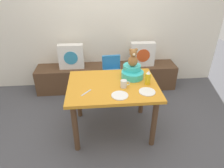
# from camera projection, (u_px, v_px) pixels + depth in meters

# --- Properties ---
(ground_plane) EXTENTS (8.00, 8.00, 0.00)m
(ground_plane) POSITION_uv_depth(u_px,v_px,m) (113.00, 128.00, 2.96)
(ground_plane) COLOR #4C4C51
(back_wall) EXTENTS (4.40, 0.10, 2.60)m
(back_wall) POSITION_uv_depth(u_px,v_px,m) (105.00, 17.00, 3.58)
(back_wall) COLOR silver
(back_wall) RESTS_ON ground_plane
(window_bench) EXTENTS (2.60, 0.44, 0.46)m
(window_bench) POSITION_uv_depth(u_px,v_px,m) (107.00, 77.00, 3.87)
(window_bench) COLOR brown
(window_bench) RESTS_ON ground_plane
(pillow_floral_left) EXTENTS (0.44, 0.15, 0.44)m
(pillow_floral_left) POSITION_uv_depth(u_px,v_px,m) (71.00, 57.00, 3.58)
(pillow_floral_left) COLOR white
(pillow_floral_left) RESTS_ON window_bench
(pillow_floral_right) EXTENTS (0.44, 0.15, 0.44)m
(pillow_floral_right) POSITION_uv_depth(u_px,v_px,m) (142.00, 54.00, 3.68)
(pillow_floral_right) COLOR white
(pillow_floral_right) RESTS_ON window_bench
(dining_table) EXTENTS (1.16, 0.87, 0.74)m
(dining_table) POSITION_uv_depth(u_px,v_px,m) (113.00, 92.00, 2.65)
(dining_table) COLOR orange
(dining_table) RESTS_ON ground_plane
(highchair) EXTENTS (0.34, 0.47, 0.79)m
(highchair) POSITION_uv_depth(u_px,v_px,m) (112.00, 73.00, 3.36)
(highchair) COLOR #2672B2
(highchair) RESTS_ON ground_plane
(infant_seat_teal) EXTENTS (0.30, 0.33, 0.16)m
(infant_seat_teal) POSITION_uv_depth(u_px,v_px,m) (132.00, 72.00, 2.74)
(infant_seat_teal) COLOR #39C2BE
(infant_seat_teal) RESTS_ON dining_table
(teddy_bear) EXTENTS (0.13, 0.12, 0.25)m
(teddy_bear) POSITION_uv_depth(u_px,v_px,m) (133.00, 58.00, 2.64)
(teddy_bear) COLOR #976435
(teddy_bear) RESTS_ON infant_seat_teal
(ketchup_bottle) EXTENTS (0.07, 0.07, 0.18)m
(ketchup_bottle) POSITION_uv_depth(u_px,v_px,m) (148.00, 78.00, 2.56)
(ketchup_bottle) COLOR gold
(ketchup_bottle) RESTS_ON dining_table
(coffee_mug) EXTENTS (0.12, 0.08, 0.09)m
(coffee_mug) POSITION_uv_depth(u_px,v_px,m) (124.00, 84.00, 2.51)
(coffee_mug) COLOR silver
(coffee_mug) RESTS_ON dining_table
(dinner_plate_near) EXTENTS (0.20, 0.20, 0.01)m
(dinner_plate_near) POSITION_uv_depth(u_px,v_px,m) (120.00, 95.00, 2.36)
(dinner_plate_near) COLOR white
(dinner_plate_near) RESTS_ON dining_table
(dinner_plate_far) EXTENTS (0.20, 0.20, 0.01)m
(dinner_plate_far) POSITION_uv_depth(u_px,v_px,m) (147.00, 92.00, 2.43)
(dinner_plate_far) COLOR white
(dinner_plate_far) RESTS_ON dining_table
(table_fork) EXTENTS (0.12, 0.14, 0.01)m
(table_fork) POSITION_uv_depth(u_px,v_px,m) (86.00, 93.00, 2.41)
(table_fork) COLOR silver
(table_fork) RESTS_ON dining_table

